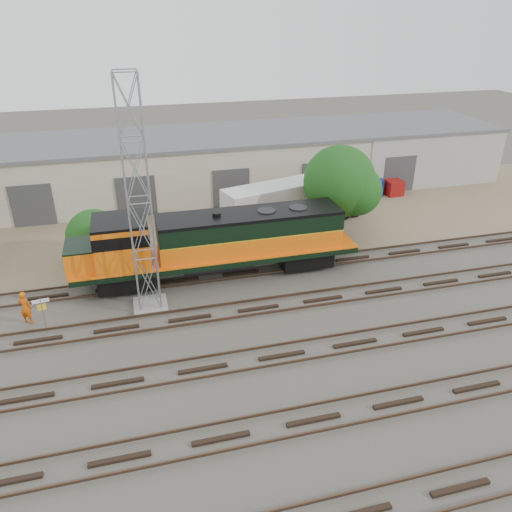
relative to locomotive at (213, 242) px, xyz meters
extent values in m
plane|color=#47423A|center=(1.78, -6.00, -2.48)|extent=(140.00, 140.00, 0.00)
cube|color=#726047|center=(1.78, 9.00, -2.47)|extent=(80.00, 16.00, 0.02)
cube|color=#4C3828|center=(1.78, -17.25, -2.27)|extent=(80.00, 0.08, 0.14)
cube|color=black|center=(1.78, -13.50, -2.41)|extent=(80.00, 2.40, 0.14)
cube|color=#4C3828|center=(1.78, -14.25, -2.27)|extent=(80.00, 0.08, 0.14)
cube|color=#4C3828|center=(1.78, -12.75, -2.27)|extent=(80.00, 0.08, 0.14)
cube|color=black|center=(1.78, -9.00, -2.41)|extent=(80.00, 2.40, 0.14)
cube|color=#4C3828|center=(1.78, -9.75, -2.27)|extent=(80.00, 0.08, 0.14)
cube|color=#4C3828|center=(1.78, -8.25, -2.27)|extent=(80.00, 0.08, 0.14)
cube|color=black|center=(1.78, -4.50, -2.41)|extent=(80.00, 2.40, 0.14)
cube|color=#4C3828|center=(1.78, -5.25, -2.27)|extent=(80.00, 0.08, 0.14)
cube|color=#4C3828|center=(1.78, -3.75, -2.27)|extent=(80.00, 0.08, 0.14)
cube|color=black|center=(1.78, 0.00, -2.41)|extent=(80.00, 2.40, 0.14)
cube|color=#4C3828|center=(1.78, -0.75, -2.27)|extent=(80.00, 0.08, 0.14)
cube|color=#4C3828|center=(1.78, 0.75, -2.27)|extent=(80.00, 0.08, 0.14)
cube|color=beige|center=(1.78, 17.00, 0.02)|extent=(58.00, 10.00, 5.00)
cube|color=#59595B|center=(1.78, 17.00, 2.67)|extent=(58.40, 10.40, 0.30)
cube|color=#999993|center=(23.78, 11.95, 0.02)|extent=(14.00, 0.10, 5.00)
cube|color=#333335|center=(-12.22, 11.94, -0.78)|extent=(3.20, 0.12, 3.40)
cube|color=#333335|center=(-4.22, 11.94, -0.78)|extent=(3.20, 0.12, 3.40)
cube|color=#333335|center=(3.78, 11.94, -0.78)|extent=(3.20, 0.12, 3.40)
cube|color=#333335|center=(11.78, 11.94, -0.78)|extent=(3.20, 0.12, 3.40)
cube|color=#333335|center=(19.78, 11.94, -0.78)|extent=(3.20, 0.12, 3.40)
cube|color=black|center=(-5.49, 0.00, -1.67)|extent=(3.38, 2.54, 1.06)
cube|color=black|center=(6.13, 0.00, -1.67)|extent=(3.38, 2.54, 1.06)
cube|color=black|center=(0.32, 0.00, -0.96)|extent=(17.96, 3.17, 0.37)
cylinder|color=black|center=(0.32, 0.00, -1.62)|extent=(4.44, 1.16, 1.16)
cube|color=orange|center=(2.43, 0.00, -0.14)|extent=(11.62, 2.75, 1.27)
cube|color=black|center=(2.43, 0.00, 1.02)|extent=(11.62, 2.75, 1.06)
cube|color=black|center=(2.43, 0.00, 1.66)|extent=(11.62, 2.75, 0.21)
cube|color=orange|center=(-5.49, 0.00, 0.60)|extent=(3.17, 3.17, 2.75)
cube|color=black|center=(-5.49, 0.00, 2.06)|extent=(3.17, 3.17, 0.17)
cube|color=orange|center=(-7.92, 0.00, -0.03)|extent=(1.69, 2.54, 1.48)
cube|color=gray|center=(-4.26, -2.56, -2.38)|extent=(1.93, 1.93, 0.20)
cylinder|color=gray|center=(-4.85, -1.97, 4.16)|extent=(0.10, 0.10, 12.87)
cylinder|color=gray|center=(-3.67, -1.97, 4.16)|extent=(0.10, 0.10, 12.87)
cylinder|color=gray|center=(-4.85, -3.15, 4.16)|extent=(0.10, 0.10, 12.87)
cylinder|color=gray|center=(-3.67, -3.15, 4.16)|extent=(0.10, 0.10, 12.87)
cylinder|color=gray|center=(-9.85, -3.73, -1.43)|extent=(0.07, 0.07, 2.10)
cube|color=white|center=(-9.85, -3.73, -0.52)|extent=(0.86, 0.14, 0.21)
cube|color=yellow|center=(-9.85, -3.73, -0.90)|extent=(0.43, 0.09, 0.33)
imported|color=#D7530B|center=(-10.94, -2.51, -1.49)|extent=(0.84, 0.71, 1.97)
cube|color=silver|center=(7.84, 6.67, -0.01)|extent=(12.31, 5.49, 2.51)
cube|color=black|center=(12.42, 7.91, -2.01)|extent=(2.76, 2.83, 0.93)
cube|color=black|center=(3.59, 4.56, -1.87)|extent=(0.14, 0.14, 1.21)
cube|color=black|center=(3.10, 6.36, -1.87)|extent=(0.14, 0.14, 1.21)
cube|color=navy|center=(17.24, 11.91, -1.73)|extent=(1.90, 1.83, 1.50)
cube|color=maroon|center=(18.96, 11.18, -1.78)|extent=(1.57, 1.48, 1.40)
cylinder|color=#382619|center=(-7.38, 4.68, -2.31)|extent=(0.26, 0.26, 0.34)
sphere|color=#144815|center=(-7.38, 4.68, -0.81)|extent=(3.78, 3.78, 3.78)
sphere|color=#144815|center=(-6.63, 4.11, -1.19)|extent=(2.65, 2.65, 2.65)
cylinder|color=#382619|center=(10.03, 3.75, -1.17)|extent=(0.30, 0.30, 2.61)
sphere|color=#144815|center=(10.03, 3.75, 1.95)|extent=(5.21, 5.21, 5.21)
sphere|color=#144815|center=(11.08, 2.97, 1.43)|extent=(3.65, 3.65, 3.65)
camera|label=1|loc=(-4.60, -28.10, 13.35)|focal=35.00mm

